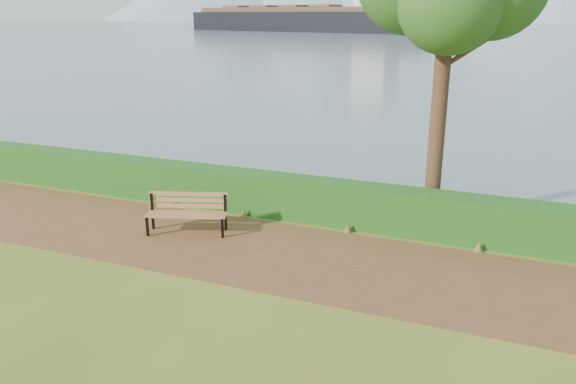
% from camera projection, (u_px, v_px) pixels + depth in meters
% --- Properties ---
extents(ground, '(140.00, 140.00, 0.00)m').
position_uv_depth(ground, '(247.00, 255.00, 11.80)').
color(ground, '#4D5D1A').
rests_on(ground, ground).
extents(path, '(40.00, 3.40, 0.01)m').
position_uv_depth(path, '(253.00, 250.00, 12.06)').
color(path, brown).
rests_on(path, ground).
extents(hedge, '(32.00, 0.85, 1.00)m').
position_uv_depth(hedge, '(293.00, 197.00, 13.94)').
color(hedge, '#184915').
rests_on(hedge, ground).
extents(water, '(700.00, 510.00, 0.00)m').
position_uv_depth(water, '(515.00, 26.00, 241.02)').
color(water, '#465F70').
rests_on(water, ground).
extents(bench, '(1.92, 1.11, 0.93)m').
position_uv_depth(bench, '(187.00, 210.00, 12.91)').
color(bench, black).
rests_on(bench, ground).
extents(cargo_ship, '(76.39, 30.05, 23.00)m').
position_uv_depth(cargo_ship, '(309.00, 19.00, 159.60)').
color(cargo_ship, black).
rests_on(cargo_ship, ground).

